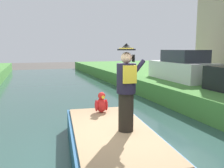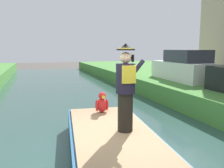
{
  "view_description": "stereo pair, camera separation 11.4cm",
  "coord_description": "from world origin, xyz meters",
  "px_view_note": "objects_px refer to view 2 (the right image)",
  "views": [
    {
      "loc": [
        -1.64,
        -4.65,
        2.45
      ],
      "look_at": [
        0.21,
        0.73,
        1.61
      ],
      "focal_mm": 38.51,
      "sensor_mm": 36.0,
      "label": 1
    },
    {
      "loc": [
        -1.53,
        -4.68,
        2.45
      ],
      "look_at": [
        0.21,
        0.73,
        1.61
      ],
      "focal_mm": 38.51,
      "sensor_mm": 36.0,
      "label": 2
    }
  ],
  "objects_px": {
    "parrot_plush": "(102,104)",
    "parked_car_white": "(185,67)",
    "boat": "(112,142)",
    "person_pirate": "(126,88)"
  },
  "relations": [
    {
      "from": "parrot_plush",
      "to": "boat",
      "type": "bearing_deg",
      "value": -96.88
    },
    {
      "from": "parked_car_white",
      "to": "parrot_plush",
      "type": "bearing_deg",
      "value": -143.0
    },
    {
      "from": "parrot_plush",
      "to": "parked_car_white",
      "type": "bearing_deg",
      "value": 37.0
    },
    {
      "from": "person_pirate",
      "to": "parrot_plush",
      "type": "bearing_deg",
      "value": 108.06
    },
    {
      "from": "person_pirate",
      "to": "parked_car_white",
      "type": "height_order",
      "value": "person_pirate"
    },
    {
      "from": "boat",
      "to": "parrot_plush",
      "type": "relative_size",
      "value": 7.68
    },
    {
      "from": "boat",
      "to": "person_pirate",
      "type": "distance_m",
      "value": 1.27
    },
    {
      "from": "boat",
      "to": "person_pirate",
      "type": "height_order",
      "value": "person_pirate"
    },
    {
      "from": "boat",
      "to": "parrot_plush",
      "type": "distance_m",
      "value": 1.52
    },
    {
      "from": "boat",
      "to": "parked_car_white",
      "type": "distance_m",
      "value": 7.96
    }
  ]
}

